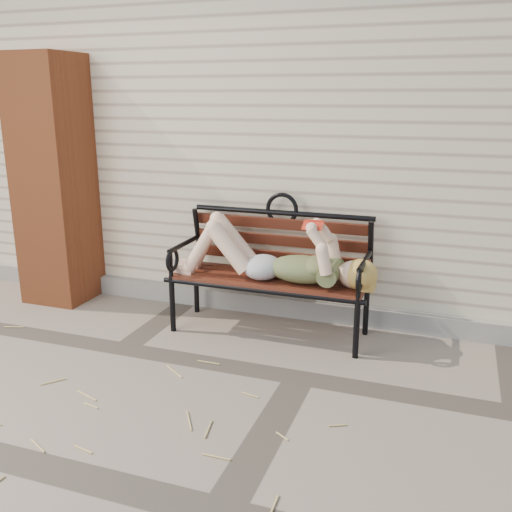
% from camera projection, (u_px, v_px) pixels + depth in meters
% --- Properties ---
extents(ground, '(80.00, 80.00, 0.00)m').
position_uv_depth(ground, '(300.00, 378.00, 3.51)').
color(ground, gray).
rests_on(ground, ground).
extents(house_wall, '(8.00, 4.00, 3.00)m').
position_uv_depth(house_wall, '(380.00, 113.00, 5.82)').
color(house_wall, beige).
rests_on(house_wall, ground).
extents(foundation_strip, '(8.00, 0.10, 0.15)m').
position_uv_depth(foundation_strip, '(333.00, 312.00, 4.37)').
color(foundation_strip, gray).
rests_on(foundation_strip, ground).
extents(brick_pillar, '(0.50, 0.50, 2.00)m').
position_uv_depth(brick_pillar, '(55.00, 181.00, 4.65)').
color(brick_pillar, '#A44C25').
rests_on(brick_pillar, ground).
extents(garden_bench, '(1.53, 0.61, 0.99)m').
position_uv_depth(garden_bench, '(273.00, 256.00, 4.12)').
color(garden_bench, black).
rests_on(garden_bench, ground).
extents(reading_woman, '(1.44, 0.33, 0.45)m').
position_uv_depth(reading_woman, '(269.00, 256.00, 4.00)').
color(reading_woman, '#093941').
rests_on(reading_woman, ground).
extents(straw_scatter, '(2.95, 1.80, 0.01)m').
position_uv_depth(straw_scatter, '(59.00, 420.00, 3.04)').
color(straw_scatter, tan).
rests_on(straw_scatter, ground).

